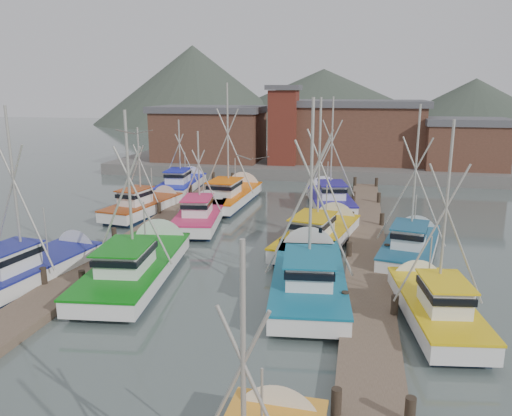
% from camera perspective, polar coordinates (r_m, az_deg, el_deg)
% --- Properties ---
extents(ground, '(260.00, 260.00, 0.00)m').
position_cam_1_polar(ground, '(24.35, -4.24, -9.19)').
color(ground, '#465450').
rests_on(ground, ground).
extents(dock_left, '(2.30, 46.00, 1.50)m').
position_cam_1_polar(dock_left, '(30.28, -14.98, -4.60)').
color(dock_left, brown).
rests_on(dock_left, ground).
extents(dock_right, '(2.30, 46.00, 1.50)m').
position_cam_1_polar(dock_right, '(27.21, 12.61, -6.53)').
color(dock_right, brown).
rests_on(dock_right, ground).
extents(quay, '(44.00, 16.00, 1.20)m').
position_cam_1_polar(quay, '(59.55, 5.59, 4.95)').
color(quay, slate).
rests_on(quay, ground).
extents(shed_left, '(12.72, 8.48, 6.20)m').
position_cam_1_polar(shed_left, '(59.37, -5.28, 8.56)').
color(shed_left, brown).
rests_on(shed_left, quay).
extents(shed_center, '(14.84, 9.54, 6.90)m').
position_cam_1_polar(shed_center, '(58.75, 11.57, 8.64)').
color(shed_center, brown).
rests_on(shed_center, quay).
extents(shed_right, '(8.48, 6.36, 5.20)m').
position_cam_1_polar(shed_right, '(56.86, 22.72, 6.86)').
color(shed_right, brown).
rests_on(shed_right, quay).
extents(lookout_tower, '(3.60, 3.60, 8.50)m').
position_cam_1_polar(lookout_tower, '(55.33, 3.15, 9.51)').
color(lookout_tower, maroon).
rests_on(lookout_tower, quay).
extents(distant_hills, '(175.00, 140.00, 42.00)m').
position_cam_1_polar(distant_hills, '(145.71, 4.29, 9.76)').
color(distant_hills, '#3D473B').
rests_on(distant_hills, ground).
extents(boat_4, '(4.43, 10.78, 9.43)m').
position_cam_1_polar(boat_4, '(26.15, -13.17, -6.29)').
color(boat_4, '#0F1C33').
rests_on(boat_4, ground).
extents(boat_5, '(4.27, 10.60, 9.99)m').
position_cam_1_polar(boat_5, '(24.18, 6.03, -7.65)').
color(boat_5, '#0F1C33').
rests_on(boat_5, ground).
extents(boat_6, '(3.92, 9.15, 9.38)m').
position_cam_1_polar(boat_6, '(27.26, -23.97, -6.30)').
color(boat_6, '#0F1C33').
rests_on(boat_6, ground).
extents(boat_7, '(3.53, 8.15, 8.88)m').
position_cam_1_polar(boat_7, '(22.23, 19.52, -10.34)').
color(boat_7, '#0F1C33').
rests_on(boat_7, ground).
extents(boat_8, '(3.96, 9.18, 7.35)m').
position_cam_1_polar(boat_8, '(35.52, -6.23, -0.77)').
color(boat_8, '#0F1C33').
rests_on(boat_8, ground).
extents(boat_9, '(4.93, 10.19, 9.79)m').
position_cam_1_polar(boat_9, '(30.81, 7.40, -3.00)').
color(boat_9, '#0F1C33').
rests_on(boat_9, ground).
extents(boat_10, '(3.78, 8.59, 7.29)m').
position_cam_1_polar(boat_10, '(38.97, -12.42, 0.27)').
color(boat_10, '#0F1C33').
rests_on(boat_10, ground).
extents(boat_11, '(4.17, 8.72, 9.27)m').
position_cam_1_polar(boat_11, '(29.79, 17.31, -4.10)').
color(boat_11, '#0F1C33').
rests_on(boat_11, ground).
extents(boat_12, '(4.35, 10.43, 10.80)m').
position_cam_1_polar(boat_12, '(41.86, -2.82, 1.50)').
color(boat_12, '#0F1C33').
rests_on(boat_12, ground).
extents(boat_13, '(4.71, 9.90, 9.62)m').
position_cam_1_polar(boat_13, '(41.05, 8.30, 1.12)').
color(boat_13, '#0F1C33').
rests_on(boat_13, ground).
extents(boat_14, '(3.51, 9.27, 7.44)m').
position_cam_1_polar(boat_14, '(47.30, -8.35, 2.75)').
color(boat_14, '#0F1C33').
rests_on(boat_14, ground).
extents(gull_near, '(1.55, 0.62, 0.24)m').
position_cam_1_polar(gull_near, '(20.66, -13.76, 8.37)').
color(gull_near, gray).
rests_on(gull_near, ground).
extents(gull_far, '(1.54, 0.66, 0.24)m').
position_cam_1_polar(gull_far, '(22.61, -0.38, 5.72)').
color(gull_far, gray).
rests_on(gull_far, ground).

